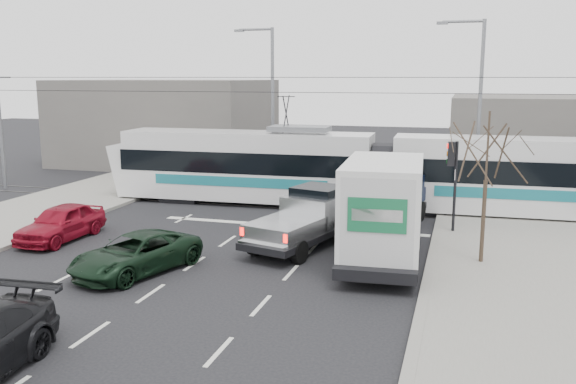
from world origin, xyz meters
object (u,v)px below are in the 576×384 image
(traffic_signal, at_px, (453,167))
(green_car, at_px, (136,254))
(silver_pickup, at_px, (309,217))
(box_truck, at_px, (384,211))
(red_car, at_px, (61,223))
(street_lamp_near, at_px, (476,99))
(navy_pickup, at_px, (387,199))
(tram, at_px, (382,171))
(street_lamp_far, at_px, (269,96))
(bare_tree, at_px, (487,153))

(traffic_signal, height_order, green_car, traffic_signal)
(silver_pickup, bearing_deg, box_truck, -9.39)
(box_truck, height_order, red_car, box_truck)
(street_lamp_near, distance_m, navy_pickup, 8.48)
(tram, height_order, red_car, tram)
(box_truck, xyz_separation_m, green_car, (-7.47, -3.43, -1.13))
(silver_pickup, bearing_deg, street_lamp_far, 129.83)
(traffic_signal, distance_m, box_truck, 5.01)
(box_truck, xyz_separation_m, navy_pickup, (-0.53, 5.29, -0.61))
(box_truck, bearing_deg, navy_pickup, 92.24)
(street_lamp_far, distance_m, navy_pickup, 12.46)
(red_car, bearing_deg, navy_pickup, 28.01)
(silver_pickup, bearing_deg, bare_tree, 7.09)
(street_lamp_far, xyz_separation_m, box_truck, (8.57, -13.95, -3.36))
(navy_pickup, bearing_deg, traffic_signal, -2.88)
(box_truck, bearing_deg, green_car, -158.82)
(tram, distance_m, green_car, 13.37)
(street_lamp_near, height_order, box_truck, street_lamp_near)
(navy_pickup, height_order, green_car, navy_pickup)
(traffic_signal, height_order, red_car, traffic_signal)
(street_lamp_far, distance_m, green_car, 17.98)
(silver_pickup, height_order, red_car, silver_pickup)
(traffic_signal, distance_m, green_car, 12.56)
(tram, bearing_deg, bare_tree, -62.66)
(bare_tree, relative_size, silver_pickup, 0.82)
(navy_pickup, xyz_separation_m, red_car, (-11.78, -5.97, -0.45))
(traffic_signal, bearing_deg, green_car, -140.55)
(street_lamp_far, bearing_deg, box_truck, -58.44)
(bare_tree, relative_size, box_truck, 0.69)
(street_lamp_near, distance_m, silver_pickup, 12.75)
(box_truck, relative_size, green_car, 1.60)
(green_car, relative_size, red_car, 1.11)
(street_lamp_near, distance_m, tram, 6.38)
(street_lamp_far, height_order, tram, street_lamp_far)
(box_truck, bearing_deg, bare_tree, 4.44)
(bare_tree, distance_m, street_lamp_near, 11.58)
(street_lamp_far, distance_m, tram, 9.84)
(silver_pickup, relative_size, navy_pickup, 1.04)
(traffic_signal, relative_size, navy_pickup, 0.61)
(bare_tree, distance_m, box_truck, 3.84)
(street_lamp_far, relative_size, silver_pickup, 1.47)
(navy_pickup, bearing_deg, street_lamp_near, 77.59)
(street_lamp_far, relative_size, box_truck, 1.24)
(box_truck, height_order, navy_pickup, box_truck)
(traffic_signal, distance_m, street_lamp_far, 14.47)
(bare_tree, xyz_separation_m, street_lamp_near, (-0.29, 11.50, 1.32))
(green_car, distance_m, red_car, 5.56)
(tram, relative_size, green_car, 5.75)
(navy_pickup, relative_size, red_car, 1.44)
(silver_pickup, height_order, navy_pickup, navy_pickup)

